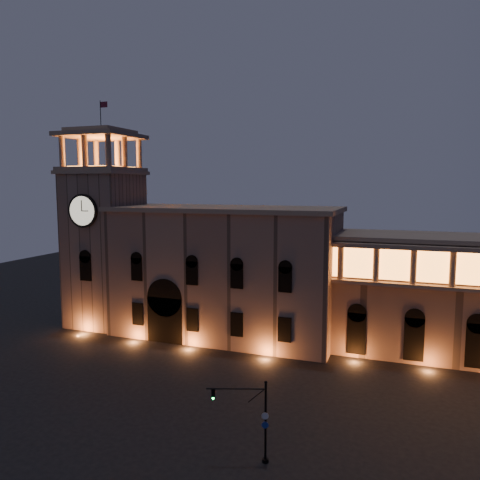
# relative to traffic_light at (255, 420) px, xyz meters

# --- Properties ---
(ground) EXTENTS (160.00, 160.00, 0.00)m
(ground) POSITION_rel_traffic_light_xyz_m (-11.21, 5.24, -3.32)
(ground) COLOR black
(ground) RESTS_ON ground
(government_building) EXTENTS (30.80, 12.80, 17.60)m
(government_building) POSITION_rel_traffic_light_xyz_m (-13.29, 27.17, 5.45)
(government_building) COLOR #8E6F5D
(government_building) RESTS_ON ground
(clock_tower) EXTENTS (9.80, 9.80, 32.40)m
(clock_tower) POSITION_rel_traffic_light_xyz_m (-31.71, 26.22, 9.18)
(clock_tower) COLOR #8E6F5D
(clock_tower) RESTS_ON ground
(traffic_light) EXTENTS (4.41, 1.69, 6.32)m
(traffic_light) POSITION_rel_traffic_light_xyz_m (0.00, 0.00, 0.00)
(traffic_light) COLOR black
(traffic_light) RESTS_ON ground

